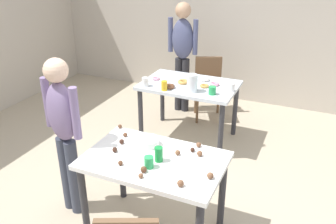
% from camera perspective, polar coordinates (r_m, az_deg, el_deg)
% --- Properties ---
extents(ground_plane, '(6.40, 6.40, 0.00)m').
position_cam_1_polar(ground_plane, '(3.47, -2.92, -16.63)').
color(ground_plane, tan).
extents(wall_back, '(6.40, 0.10, 2.60)m').
position_cam_1_polar(wall_back, '(5.72, 11.74, 14.39)').
color(wall_back, '#BCB2A3').
rests_on(wall_back, ground_plane).
extents(dining_table_near, '(1.13, 0.73, 0.75)m').
position_cam_1_polar(dining_table_near, '(2.96, -2.21, -9.17)').
color(dining_table_near, white).
rests_on(dining_table_near, ground_plane).
extents(dining_table_far, '(1.16, 0.77, 0.75)m').
position_cam_1_polar(dining_table_far, '(4.48, 3.39, 3.27)').
color(dining_table_far, silver).
rests_on(dining_table_far, ground_plane).
extents(chair_far_table, '(0.53, 0.53, 0.87)m').
position_cam_1_polar(chair_far_table, '(5.18, 6.45, 4.43)').
color(chair_far_table, brown).
rests_on(chair_far_table, ground_plane).
extents(person_girl_near, '(0.45, 0.27, 1.49)m').
position_cam_1_polar(person_girl_near, '(3.22, -16.30, -2.08)').
color(person_girl_near, '#383D4C').
rests_on(person_girl_near, ground_plane).
extents(person_adult_far, '(0.45, 0.22, 1.61)m').
position_cam_1_polar(person_adult_far, '(5.20, 2.33, 10.15)').
color(person_adult_far, '#28282D').
rests_on(person_adult_far, ground_plane).
extents(mixing_bowl, '(0.20, 0.20, 0.06)m').
position_cam_1_polar(mixing_bowl, '(3.07, -3.22, -4.76)').
color(mixing_bowl, white).
rests_on(mixing_bowl, dining_table_near).
extents(soda_can, '(0.07, 0.07, 0.12)m').
position_cam_1_polar(soda_can, '(2.84, -1.49, -6.73)').
color(soda_can, '#198438').
rests_on(soda_can, dining_table_near).
extents(fork_near, '(0.17, 0.02, 0.01)m').
position_cam_1_polar(fork_near, '(2.86, 2.92, -7.86)').
color(fork_near, silver).
rests_on(fork_near, dining_table_near).
extents(cup_near_0, '(0.07, 0.07, 0.09)m').
position_cam_1_polar(cup_near_0, '(2.77, -3.06, -7.96)').
color(cup_near_0, green).
rests_on(cup_near_0, dining_table_near).
extents(cake_ball_0, '(0.05, 0.05, 0.05)m').
position_cam_1_polar(cake_ball_0, '(2.93, 5.05, -6.59)').
color(cake_ball_0, brown).
rests_on(cake_ball_0, dining_table_near).
extents(cake_ball_1, '(0.04, 0.04, 0.04)m').
position_cam_1_polar(cake_ball_1, '(2.98, 3.92, -6.01)').
color(cake_ball_1, '#3D2319').
rests_on(cake_ball_1, dining_table_near).
extents(cake_ball_2, '(0.04, 0.04, 0.04)m').
position_cam_1_polar(cake_ball_2, '(2.83, -7.57, -8.03)').
color(cake_ball_2, brown).
rests_on(cake_ball_2, dining_table_near).
extents(cake_ball_3, '(0.04, 0.04, 0.04)m').
position_cam_1_polar(cake_ball_3, '(2.93, 1.56, -6.46)').
color(cake_ball_3, brown).
rests_on(cake_ball_3, dining_table_near).
extents(cake_ball_4, '(0.04, 0.04, 0.04)m').
position_cam_1_polar(cake_ball_4, '(3.05, 4.89, -5.20)').
color(cake_ball_4, brown).
rests_on(cake_ball_4, dining_table_near).
extents(cake_ball_5, '(0.04, 0.04, 0.04)m').
position_cam_1_polar(cake_ball_5, '(3.38, -7.64, -2.28)').
color(cake_ball_5, brown).
rests_on(cake_ball_5, dining_table_near).
extents(cake_ball_6, '(0.05, 0.05, 0.05)m').
position_cam_1_polar(cake_ball_6, '(2.58, 2.00, -11.25)').
color(cake_ball_6, brown).
rests_on(cake_ball_6, dining_table_near).
extents(cake_ball_7, '(0.04, 0.04, 0.04)m').
position_cam_1_polar(cake_ball_7, '(3.00, -8.45, -5.95)').
color(cake_ball_7, '#3D2319').
rests_on(cake_ball_7, dining_table_near).
extents(cake_ball_8, '(0.05, 0.05, 0.05)m').
position_cam_1_polar(cake_ball_8, '(2.68, 6.74, -10.01)').
color(cake_ball_8, brown).
rests_on(cake_ball_8, dining_table_near).
extents(cake_ball_9, '(0.05, 0.05, 0.05)m').
position_cam_1_polar(cake_ball_9, '(2.73, -3.89, -9.09)').
color(cake_ball_9, brown).
rests_on(cake_ball_9, dining_table_near).
extents(cake_ball_10, '(0.04, 0.04, 0.04)m').
position_cam_1_polar(cake_ball_10, '(3.11, -7.39, -4.67)').
color(cake_ball_10, '#3D2319').
rests_on(cake_ball_10, dining_table_near).
extents(cake_ball_11, '(0.04, 0.04, 0.04)m').
position_cam_1_polar(cake_ball_11, '(2.67, -4.35, -10.07)').
color(cake_ball_11, brown).
rests_on(cake_ball_11, dining_table_near).
extents(cake_ball_12, '(0.04, 0.04, 0.04)m').
position_cam_1_polar(cake_ball_12, '(3.22, -6.81, -3.62)').
color(cake_ball_12, brown).
rests_on(cake_ball_12, dining_table_near).
extents(pitcher_far, '(0.12, 0.12, 0.21)m').
position_cam_1_polar(pitcher_far, '(4.17, 3.87, 4.62)').
color(pitcher_far, white).
rests_on(pitcher_far, dining_table_far).
extents(cup_far_0, '(0.09, 0.09, 0.09)m').
position_cam_1_polar(cup_far_0, '(4.13, 7.05, 3.42)').
color(cup_far_0, green).
rests_on(cup_far_0, dining_table_far).
extents(cup_far_1, '(0.08, 0.08, 0.11)m').
position_cam_1_polar(cup_far_1, '(4.35, -3.63, 4.79)').
color(cup_far_1, white).
rests_on(cup_far_1, dining_table_far).
extents(cup_far_2, '(0.07, 0.07, 0.12)m').
position_cam_1_polar(cup_far_2, '(4.21, -0.60, 4.21)').
color(cup_far_2, yellow).
rests_on(cup_far_2, dining_table_far).
extents(cup_far_3, '(0.07, 0.07, 0.10)m').
position_cam_1_polar(cup_far_3, '(4.25, 10.08, 3.88)').
color(cup_far_3, white).
rests_on(cup_far_3, dining_table_far).
extents(donut_far_0, '(0.13, 0.13, 0.04)m').
position_cam_1_polar(donut_far_0, '(4.45, 2.42, 4.83)').
color(donut_far_0, gold).
rests_on(donut_far_0, dining_table_far).
extents(donut_far_1, '(0.10, 0.10, 0.03)m').
position_cam_1_polar(donut_far_1, '(4.58, -1.93, 5.35)').
color(donut_far_1, pink).
rests_on(donut_far_1, dining_table_far).
extents(donut_far_2, '(0.13, 0.13, 0.04)m').
position_cam_1_polar(donut_far_2, '(4.29, 0.23, 4.08)').
color(donut_far_2, brown).
rests_on(donut_far_2, dining_table_far).
extents(donut_far_3, '(0.11, 0.11, 0.03)m').
position_cam_1_polar(donut_far_3, '(4.35, 5.79, 4.16)').
color(donut_far_3, gold).
rests_on(donut_far_3, dining_table_far).
extents(donut_far_4, '(0.12, 0.12, 0.04)m').
position_cam_1_polar(donut_far_4, '(4.42, 7.39, 4.44)').
color(donut_far_4, pink).
rests_on(donut_far_4, dining_table_far).
extents(donut_far_5, '(0.13, 0.13, 0.04)m').
position_cam_1_polar(donut_far_5, '(4.56, 5.82, 5.23)').
color(donut_far_5, white).
rests_on(donut_far_5, dining_table_far).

